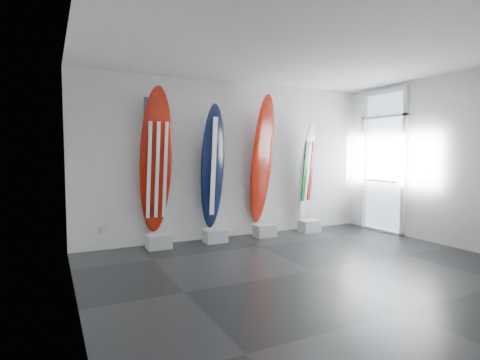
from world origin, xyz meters
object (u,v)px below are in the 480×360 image
surfboard_italy (307,171)px  surfboard_usa (156,161)px  surfboard_navy (213,167)px  surfboard_swiss (262,160)px

surfboard_italy → surfboard_usa: bearing=161.6°
surfboard_navy → surfboard_usa: bearing=165.9°
surfboard_swiss → surfboard_italy: 1.11m
surfboard_navy → surfboard_swiss: (1.05, 0.00, 0.12)m
surfboard_italy → surfboard_swiss: bearing=161.6°
surfboard_usa → surfboard_swiss: 2.09m
surfboard_navy → surfboard_swiss: bearing=-14.1°
surfboard_swiss → surfboard_navy: bearing=161.9°
surfboard_usa → surfboard_navy: surfboard_usa is taller
surfboard_usa → surfboard_italy: bearing=-5.3°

